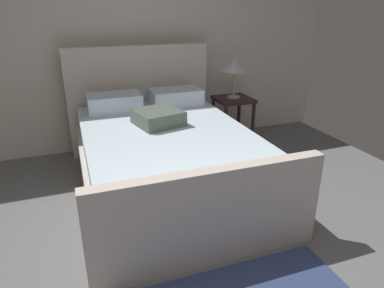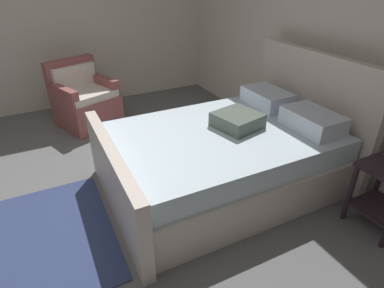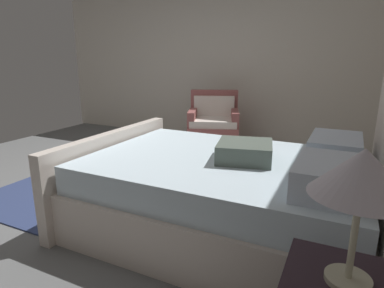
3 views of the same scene
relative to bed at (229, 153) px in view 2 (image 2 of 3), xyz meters
name	(u,v)px [view 2 (image 2 of 3)]	position (x,y,z in m)	size (l,w,h in m)	color
ground_plane	(71,215)	(-0.23, -1.57, -0.36)	(5.54, 5.61, 0.02)	slate
wall_back	(323,37)	(-0.23, 1.29, 0.99)	(5.66, 0.12, 2.68)	silver
wall_side_left	(21,21)	(-3.06, -1.57, 0.99)	(0.12, 5.73, 2.68)	silver
bed	(229,153)	(0.00, 0.00, 0.00)	(1.68, 2.32, 1.26)	beige
armchair	(85,101)	(-2.17, -1.02, 0.00)	(0.93, 0.93, 0.90)	#975250
area_rug	(32,243)	(0.00, -1.91, -0.35)	(1.44, 1.28, 0.01)	navy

